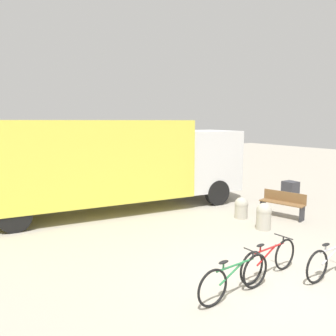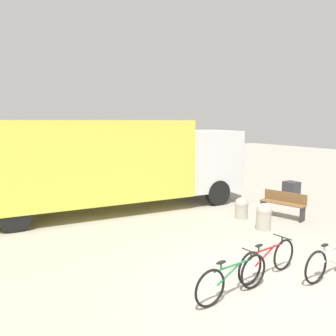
{
  "view_description": "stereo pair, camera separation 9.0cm",
  "coord_description": "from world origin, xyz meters",
  "px_view_note": "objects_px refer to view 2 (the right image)",
  "views": [
    {
      "loc": [
        -4.74,
        -4.01,
        3.12
      ],
      "look_at": [
        0.5,
        4.58,
        1.68
      ],
      "focal_mm": 35.0,
      "sensor_mm": 36.0,
      "label": 1
    },
    {
      "loc": [
        -4.66,
        -4.06,
        3.12
      ],
      "look_at": [
        0.5,
        4.58,
        1.68
      ],
      "focal_mm": 35.0,
      "sensor_mm": 36.0,
      "label": 2
    }
  ],
  "objects_px": {
    "bicycle_middle": "(267,260)",
    "bollard_far_bench": "(241,208)",
    "park_bench": "(283,203)",
    "bollard_near_bench": "(264,216)",
    "bicycle_near": "(233,278)",
    "utility_box": "(291,191)",
    "delivery_truck": "(107,161)",
    "bicycle_far": "(332,260)"
  },
  "relations": [
    {
      "from": "bicycle_middle",
      "to": "bollard_far_bench",
      "type": "bearing_deg",
      "value": 48.15
    },
    {
      "from": "park_bench",
      "to": "bicycle_middle",
      "type": "distance_m",
      "value": 4.52
    },
    {
      "from": "delivery_truck",
      "to": "bollard_far_bench",
      "type": "distance_m",
      "value": 4.78
    },
    {
      "from": "utility_box",
      "to": "bicycle_near",
      "type": "bearing_deg",
      "value": -148.29
    },
    {
      "from": "delivery_truck",
      "to": "bollard_near_bench",
      "type": "height_order",
      "value": "delivery_truck"
    },
    {
      "from": "bicycle_near",
      "to": "utility_box",
      "type": "distance_m",
      "value": 8.01
    },
    {
      "from": "bollard_near_bench",
      "to": "bollard_far_bench",
      "type": "xyz_separation_m",
      "value": [
        0.24,
        1.17,
        -0.06
      ]
    },
    {
      "from": "bicycle_near",
      "to": "bollard_near_bench",
      "type": "xyz_separation_m",
      "value": [
        3.28,
        2.33,
        0.05
      ]
    },
    {
      "from": "delivery_truck",
      "to": "bicycle_far",
      "type": "relative_size",
      "value": 5.67
    },
    {
      "from": "delivery_truck",
      "to": "bollard_far_bench",
      "type": "bearing_deg",
      "value": -37.61
    },
    {
      "from": "park_bench",
      "to": "bicycle_far",
      "type": "relative_size",
      "value": 0.84
    },
    {
      "from": "bollard_near_bench",
      "to": "bollard_far_bench",
      "type": "distance_m",
      "value": 1.2
    },
    {
      "from": "bicycle_far",
      "to": "utility_box",
      "type": "bearing_deg",
      "value": 44.61
    },
    {
      "from": "bicycle_far",
      "to": "bollard_near_bench",
      "type": "xyz_separation_m",
      "value": [
        1.03,
        2.77,
        0.05
      ]
    },
    {
      "from": "bicycle_near",
      "to": "bollard_far_bench",
      "type": "distance_m",
      "value": 4.96
    },
    {
      "from": "delivery_truck",
      "to": "park_bench",
      "type": "xyz_separation_m",
      "value": [
        4.61,
        -3.71,
        -1.28
      ]
    },
    {
      "from": "bicycle_middle",
      "to": "bollard_far_bench",
      "type": "distance_m",
      "value": 4.06
    },
    {
      "from": "park_bench",
      "to": "bollard_far_bench",
      "type": "distance_m",
      "value": 1.39
    },
    {
      "from": "utility_box",
      "to": "bollard_far_bench",
      "type": "bearing_deg",
      "value": -167.84
    },
    {
      "from": "delivery_truck",
      "to": "bollard_near_bench",
      "type": "xyz_separation_m",
      "value": [
        3.12,
        -4.27,
        -1.34
      ]
    },
    {
      "from": "delivery_truck",
      "to": "utility_box",
      "type": "distance_m",
      "value": 7.2
    },
    {
      "from": "bicycle_far",
      "to": "bicycle_near",
      "type": "bearing_deg",
      "value": 167.96
    },
    {
      "from": "park_bench",
      "to": "bicycle_far",
      "type": "bearing_deg",
      "value": 127.03
    },
    {
      "from": "bollard_far_bench",
      "to": "utility_box",
      "type": "distance_m",
      "value": 3.37
    },
    {
      "from": "delivery_truck",
      "to": "bicycle_middle",
      "type": "distance_m",
      "value": 6.6
    },
    {
      "from": "park_bench",
      "to": "bollard_near_bench",
      "type": "height_order",
      "value": "park_bench"
    },
    {
      "from": "bicycle_near",
      "to": "bicycle_far",
      "type": "bearing_deg",
      "value": -15.14
    },
    {
      "from": "bicycle_near",
      "to": "bicycle_middle",
      "type": "distance_m",
      "value": 1.14
    },
    {
      "from": "bicycle_near",
      "to": "utility_box",
      "type": "bearing_deg",
      "value": 27.71
    },
    {
      "from": "bicycle_near",
      "to": "bollard_far_bench",
      "type": "bearing_deg",
      "value": 40.83
    },
    {
      "from": "park_bench",
      "to": "bollard_near_bench",
      "type": "distance_m",
      "value": 1.59
    },
    {
      "from": "delivery_truck",
      "to": "bollard_far_bench",
      "type": "height_order",
      "value": "delivery_truck"
    },
    {
      "from": "bicycle_far",
      "to": "delivery_truck",
      "type": "bearing_deg",
      "value": 105.57
    },
    {
      "from": "delivery_truck",
      "to": "bollard_far_bench",
      "type": "xyz_separation_m",
      "value": [
        3.36,
        -3.1,
        -1.4
      ]
    },
    {
      "from": "park_bench",
      "to": "bollard_far_bench",
      "type": "relative_size",
      "value": 2.16
    },
    {
      "from": "bicycle_middle",
      "to": "bollard_far_bench",
      "type": "relative_size",
      "value": 2.56
    },
    {
      "from": "bicycle_near",
      "to": "bollard_near_bench",
      "type": "height_order",
      "value": "bollard_near_bench"
    },
    {
      "from": "park_bench",
      "to": "utility_box",
      "type": "height_order",
      "value": "park_bench"
    },
    {
      "from": "bicycle_middle",
      "to": "bicycle_far",
      "type": "bearing_deg",
      "value": -36.25
    },
    {
      "from": "utility_box",
      "to": "bicycle_middle",
      "type": "bearing_deg",
      "value": -144.98
    },
    {
      "from": "bollard_far_bench",
      "to": "bicycle_middle",
      "type": "bearing_deg",
      "value": -126.21
    },
    {
      "from": "bicycle_far",
      "to": "utility_box",
      "type": "height_order",
      "value": "utility_box"
    }
  ]
}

